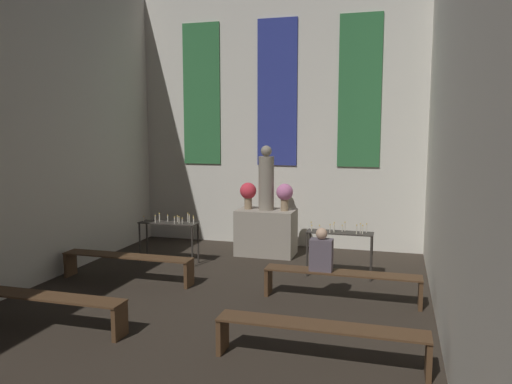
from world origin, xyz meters
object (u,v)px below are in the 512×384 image
at_px(flower_vase_left, 248,192).
at_px(person_seated, 321,252).
at_px(candle_rack_left, 169,229).
at_px(pew_back_right, 341,279).
at_px(pew_third_right, 320,334).
at_px(altar, 266,232).
at_px(flower_vase_right, 285,194).
at_px(pew_back_left, 127,262).
at_px(candle_rack_right, 340,239).
at_px(statue, 266,180).
at_px(pew_third_left, 42,303).

xyz_separation_m(flower_vase_left, person_seated, (1.99, -2.54, -0.58)).
bearing_deg(candle_rack_left, pew_back_right, -19.96).
relative_size(pew_third_right, person_seated, 3.55).
bearing_deg(candle_rack_left, altar, 35.43).
bearing_deg(pew_third_right, flower_vase_right, 107.46).
height_order(pew_third_right, pew_back_left, same).
distance_m(flower_vase_right, pew_back_left, 3.58).
xyz_separation_m(flower_vase_left, candle_rack_left, (-1.31, -1.22, -0.65)).
xyz_separation_m(candle_rack_right, pew_third_right, (0.18, -3.56, -0.35)).
height_order(statue, candle_rack_left, statue).
distance_m(flower_vase_right, person_seated, 2.86).
xyz_separation_m(altar, statue, (0.00, 0.00, 1.14)).
bearing_deg(pew_third_left, altar, 68.21).
bearing_deg(flower_vase_left, person_seated, -51.92).
bearing_deg(flower_vase_left, candle_rack_left, -137.01).
relative_size(altar, statue, 0.90).
xyz_separation_m(statue, candle_rack_right, (1.73, -1.22, -0.92)).
xyz_separation_m(flower_vase_right, candle_rack_right, (1.32, -1.22, -0.65)).
bearing_deg(altar, pew_back_left, -126.97).
distance_m(statue, flower_vase_right, 0.49).
xyz_separation_m(candle_rack_left, candle_rack_right, (3.45, -0.00, 0.00)).
relative_size(flower_vase_right, pew_back_right, 0.24).
distance_m(flower_vase_right, candle_rack_right, 1.91).
bearing_deg(pew_back_right, statue, 126.97).
xyz_separation_m(altar, flower_vase_left, (-0.41, 0.00, 0.86)).
xyz_separation_m(altar, candle_rack_right, (1.73, -1.22, 0.21)).
xyz_separation_m(flower_vase_left, flower_vase_right, (0.81, 0.00, 0.00)).
xyz_separation_m(statue, pew_third_right, (1.91, -4.79, -1.27)).
height_order(flower_vase_right, pew_back_right, flower_vase_right).
bearing_deg(candle_rack_right, flower_vase_right, 137.18).
height_order(statue, pew_third_left, statue).
relative_size(statue, pew_back_left, 0.56).
distance_m(altar, person_seated, 3.01).
bearing_deg(pew_back_right, person_seated, 180.00).
height_order(altar, candle_rack_right, candle_rack_right).
bearing_deg(pew_third_left, flower_vase_left, 72.54).
bearing_deg(person_seated, altar, 121.93).
xyz_separation_m(flower_vase_right, pew_back_left, (-2.32, -2.54, -1.00)).
height_order(altar, statue, statue).
bearing_deg(candle_rack_right, pew_third_right, -87.04).
bearing_deg(person_seated, pew_third_right, -81.66).
height_order(flower_vase_left, flower_vase_right, same).
bearing_deg(pew_third_left, pew_third_right, 0.00).
bearing_deg(altar, flower_vase_right, 0.00).
xyz_separation_m(flower_vase_right, person_seated, (1.18, -2.54, -0.58)).
distance_m(flower_vase_left, pew_third_left, 5.12).
height_order(flower_vase_right, candle_rack_left, flower_vase_right).
bearing_deg(pew_third_left, pew_back_left, 90.00).
distance_m(flower_vase_left, candle_rack_right, 2.55).
distance_m(altar, candle_rack_right, 2.13).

